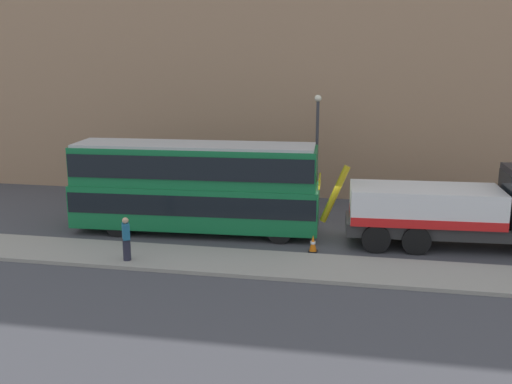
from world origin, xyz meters
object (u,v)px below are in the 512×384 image
Objects in this scene: traffic_cone_near_bus at (313,244)px; recovery_tow_truck at (469,207)px; pedestrian_onlooker at (126,239)px; street_lamp at (317,140)px; double_decker_bus at (195,184)px.

recovery_tow_truck is at bearing 15.42° from traffic_cone_near_bus.
street_lamp reaches higher than pedestrian_onlooker.
recovery_tow_truck is 5.97× the size of pedestrian_onlooker.
recovery_tow_truck is at bearing -2.89° from double_decker_bus.
traffic_cone_near_bus is at bearing -167.59° from recovery_tow_truck.
double_decker_bus is (-11.69, -0.03, 0.47)m from recovery_tow_truck.
recovery_tow_truck is 9.10m from street_lamp.
pedestrian_onlooker is at bearing -111.38° from double_decker_bus.
street_lamp is at bearing 136.50° from recovery_tow_truck.
recovery_tow_truck is 6.62m from traffic_cone_near_bus.
traffic_cone_near_bus is (5.46, -1.69, -1.89)m from double_decker_bus.
pedestrian_onlooker is at bearing -121.86° from street_lamp.
street_lamp is (6.36, 10.23, 2.49)m from pedestrian_onlooker.
double_decker_bus is 15.47× the size of traffic_cone_near_bus.
street_lamp reaches higher than traffic_cone_near_bus.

